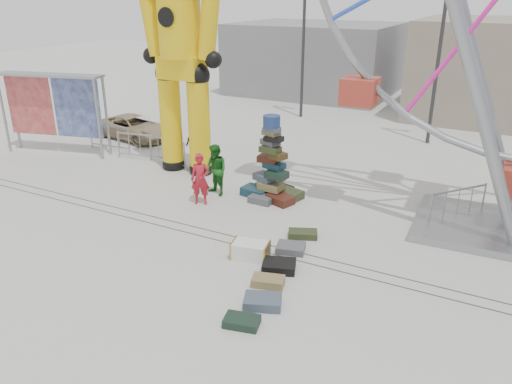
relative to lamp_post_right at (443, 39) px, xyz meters
The scene contains 24 objects.
ground 14.09m from the lamp_post_right, 103.39° to the right, with size 90.00×90.00×0.00m, color #9E9E99.
track_line_near 13.54m from the lamp_post_right, 104.01° to the right, with size 40.00×0.04×0.01m, color #47443F.
track_line_far 13.18m from the lamp_post_right, 104.46° to the right, with size 40.00×0.04×0.01m, color #47443F.
building_left 13.00m from the lamp_post_right, 135.30° to the left, with size 10.00×8.00×4.40m, color gray.
lamp_post_right is the anchor object (origin of this frame).
lamp_post_left 7.28m from the lamp_post_right, 164.05° to the left, with size 1.41×0.25×8.00m.
suitcase_tower 10.31m from the lamp_post_right, 111.50° to the right, with size 2.06×1.73×2.77m.
crash_test_dummy 11.03m from the lamp_post_right, 132.88° to the right, with size 3.32×1.47×8.42m.
banner_scaffold 16.24m from the lamp_post_right, 147.21° to the right, with size 4.59×1.85×3.29m.
steamer_trunk 13.71m from the lamp_post_right, 99.84° to the right, with size 0.94×0.54×0.44m, color silver.
row_case_0 12.06m from the lamp_post_right, 97.62° to the right, with size 0.80×0.45×0.19m, color #2F3A1D.
row_case_1 12.88m from the lamp_post_right, 96.90° to the right, with size 0.73×0.58×0.19m, color #55565C.
row_case_2 13.80m from the lamp_post_right, 95.81° to the right, with size 0.80×0.60×0.22m, color black.
row_case_3 14.50m from the lamp_post_right, 95.23° to the right, with size 0.75×0.44×0.21m, color olive.
row_case_4 15.23m from the lamp_post_right, 93.93° to the right, with size 0.81×0.56×0.22m, color #445161.
row_case_5 16.01m from the lamp_post_right, 93.99° to the right, with size 0.72×0.45×0.18m, color black.
barricade_dummy_a 14.60m from the lamp_post_right, 148.09° to the right, with size 2.00×0.10×1.10m, color gray, non-canonical shape.
barricade_dummy_b 13.25m from the lamp_post_right, 141.62° to the right, with size 2.00×0.10×1.10m, color gray, non-canonical shape.
barricade_dummy_c 12.30m from the lamp_post_right, 137.30° to the right, with size 2.00×0.10×1.10m, color gray, non-canonical shape.
barricade_wheel_front 9.32m from the lamp_post_right, 75.34° to the right, with size 2.00×0.10×1.10m, color gray, non-canonical shape.
pedestrian_red 12.28m from the lamp_post_right, 116.87° to the right, with size 0.61×0.40×1.66m, color #A61723.
pedestrian_green 11.53m from the lamp_post_right, 118.72° to the right, with size 0.84×0.65×1.73m, color #175D18.
pedestrian_black 11.22m from the lamp_post_right, 133.95° to the right, with size 0.99×0.41×1.69m, color black.
parked_suv 13.96m from the lamp_post_right, 155.47° to the right, with size 1.77×3.85×1.07m, color tan.
Camera 1 is at (6.20, -9.70, 6.39)m, focal length 35.00 mm.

